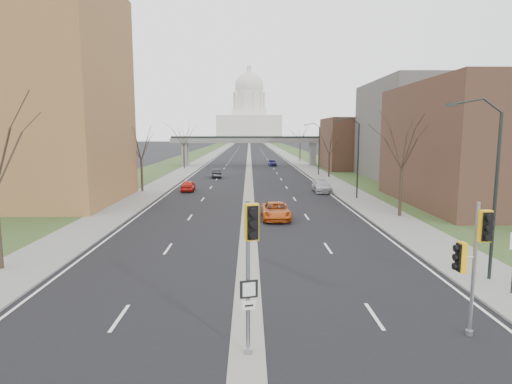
{
  "coord_description": "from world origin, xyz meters",
  "views": [
    {
      "loc": [
        0.09,
        -13.93,
        7.19
      ],
      "look_at": [
        0.46,
        9.84,
        3.89
      ],
      "focal_mm": 30.0,
      "sensor_mm": 36.0,
      "label": 1
    }
  ],
  "objects_px": {
    "signal_pole_median": "(250,251)",
    "car_left_far": "(216,173)",
    "signal_pole_right": "(473,251)",
    "car_right_near": "(276,211)",
    "car_left_near": "(188,186)",
    "car_right_mid": "(322,186)",
    "car_right_far": "(272,163)"
  },
  "relations": [
    {
      "from": "signal_pole_median",
      "to": "car_right_far",
      "type": "xyz_separation_m",
      "value": [
        5.02,
        80.71,
        -2.86
      ]
    },
    {
      "from": "car_left_far",
      "to": "car_right_mid",
      "type": "relative_size",
      "value": 0.87
    },
    {
      "from": "car_left_far",
      "to": "car_right_mid",
      "type": "height_order",
      "value": "car_right_mid"
    },
    {
      "from": "car_right_far",
      "to": "signal_pole_right",
      "type": "bearing_deg",
      "value": -90.83
    },
    {
      "from": "car_left_near",
      "to": "car_right_far",
      "type": "bearing_deg",
      "value": -109.56
    },
    {
      "from": "signal_pole_median",
      "to": "car_left_near",
      "type": "distance_m",
      "value": 40.69
    },
    {
      "from": "car_left_far",
      "to": "signal_pole_right",
      "type": "bearing_deg",
      "value": 96.39
    },
    {
      "from": "signal_pole_median",
      "to": "car_right_mid",
      "type": "height_order",
      "value": "signal_pole_median"
    },
    {
      "from": "signal_pole_right",
      "to": "car_left_near",
      "type": "height_order",
      "value": "signal_pole_right"
    },
    {
      "from": "signal_pole_median",
      "to": "car_left_far",
      "type": "xyz_separation_m",
      "value": [
        -5.36,
        55.88,
        -2.86
      ]
    },
    {
      "from": "signal_pole_right",
      "to": "car_left_far",
      "type": "bearing_deg",
      "value": 101.64
    },
    {
      "from": "signal_pole_right",
      "to": "car_right_far",
      "type": "xyz_separation_m",
      "value": [
        -2.67,
        79.43,
        -2.48
      ]
    },
    {
      "from": "car_right_far",
      "to": "car_right_mid",
      "type": "bearing_deg",
      "value": -87.61
    },
    {
      "from": "signal_pole_right",
      "to": "car_right_mid",
      "type": "distance_m",
      "value": 37.49
    },
    {
      "from": "signal_pole_median",
      "to": "car_right_far",
      "type": "distance_m",
      "value": 80.92
    },
    {
      "from": "signal_pole_right",
      "to": "car_right_far",
      "type": "distance_m",
      "value": 79.51
    },
    {
      "from": "car_left_near",
      "to": "car_right_near",
      "type": "height_order",
      "value": "car_right_near"
    },
    {
      "from": "car_right_near",
      "to": "signal_pole_median",
      "type": "bearing_deg",
      "value": -96.02
    },
    {
      "from": "car_left_near",
      "to": "car_right_far",
      "type": "xyz_separation_m",
      "value": [
        12.65,
        40.85,
        0.0
      ]
    },
    {
      "from": "car_right_near",
      "to": "car_right_far",
      "type": "height_order",
      "value": "car_right_near"
    },
    {
      "from": "car_left_far",
      "to": "signal_pole_median",
      "type": "bearing_deg",
      "value": 88.44
    },
    {
      "from": "signal_pole_median",
      "to": "signal_pole_right",
      "type": "relative_size",
      "value": 1.05
    },
    {
      "from": "signal_pole_right",
      "to": "car_left_far",
      "type": "distance_m",
      "value": 56.19
    },
    {
      "from": "signal_pole_right",
      "to": "car_left_far",
      "type": "xyz_separation_m",
      "value": [
        -13.05,
        54.6,
        -2.47
      ]
    },
    {
      "from": "car_right_mid",
      "to": "car_right_far",
      "type": "height_order",
      "value": "car_right_mid"
    },
    {
      "from": "car_left_near",
      "to": "signal_pole_median",
      "type": "bearing_deg",
      "value": 98.5
    },
    {
      "from": "car_left_near",
      "to": "car_right_mid",
      "type": "bearing_deg",
      "value": 173.53
    },
    {
      "from": "car_right_near",
      "to": "car_right_mid",
      "type": "height_order",
      "value": "car_right_mid"
    },
    {
      "from": "signal_pole_right",
      "to": "car_right_mid",
      "type": "xyz_separation_m",
      "value": [
        1.12,
        37.39,
        -2.46
      ]
    },
    {
      "from": "signal_pole_right",
      "to": "car_right_mid",
      "type": "height_order",
      "value": "signal_pole_right"
    },
    {
      "from": "signal_pole_median",
      "to": "car_right_near",
      "type": "distance_m",
      "value": 22.6
    },
    {
      "from": "signal_pole_median",
      "to": "car_left_near",
      "type": "relative_size",
      "value": 1.26
    }
  ]
}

